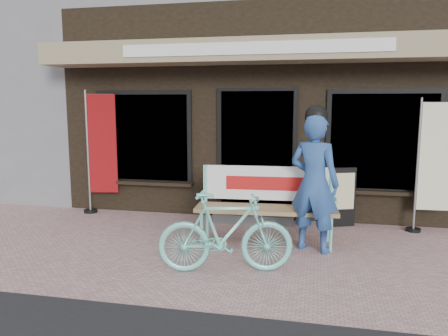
% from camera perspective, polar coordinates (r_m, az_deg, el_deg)
% --- Properties ---
extents(ground, '(70.00, 70.00, 0.00)m').
position_cam_1_polar(ground, '(5.69, 1.35, -11.66)').
color(ground, '#C09292').
rests_on(ground, ground).
extents(storefront, '(7.00, 6.77, 6.00)m').
position_cam_1_polar(storefront, '(10.31, 6.71, 14.23)').
color(storefront, black).
rests_on(storefront, ground).
extents(bench, '(1.99, 0.63, 1.06)m').
position_cam_1_polar(bench, '(6.20, 5.55, -3.97)').
color(bench, '#6FDACB').
rests_on(bench, ground).
extents(person, '(0.78, 0.65, 1.94)m').
position_cam_1_polar(person, '(5.85, 11.71, -1.60)').
color(person, '#2A4F91').
rests_on(person, ground).
extents(bicycle, '(1.63, 0.79, 0.94)m').
position_cam_1_polar(bicycle, '(5.10, 0.21, -8.45)').
color(bicycle, '#6FDACB').
rests_on(bicycle, ground).
extents(nobori_red, '(0.65, 0.28, 2.18)m').
position_cam_1_polar(nobori_red, '(8.02, -15.87, 2.22)').
color(nobori_red, gray).
rests_on(nobori_red, ground).
extents(nobori_cream, '(0.60, 0.24, 2.04)m').
position_cam_1_polar(nobori_cream, '(7.24, 25.52, 0.47)').
color(nobori_cream, gray).
rests_on(nobori_cream, ground).
extents(menu_stand, '(0.47, 0.25, 0.95)m').
position_cam_1_polar(menu_stand, '(7.19, 14.98, -3.60)').
color(menu_stand, black).
rests_on(menu_stand, ground).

